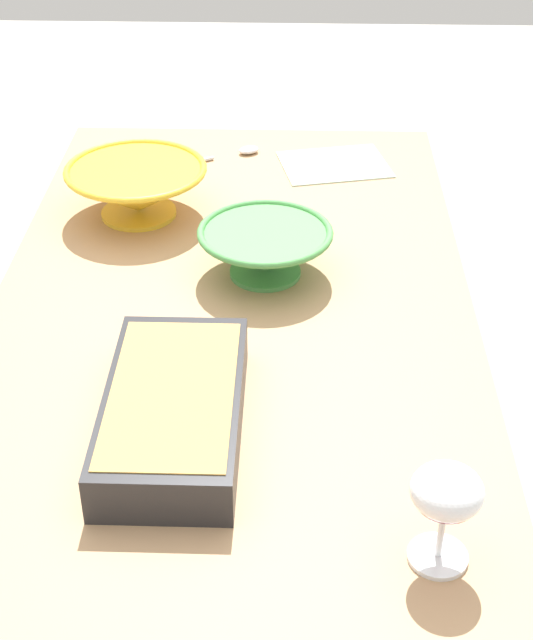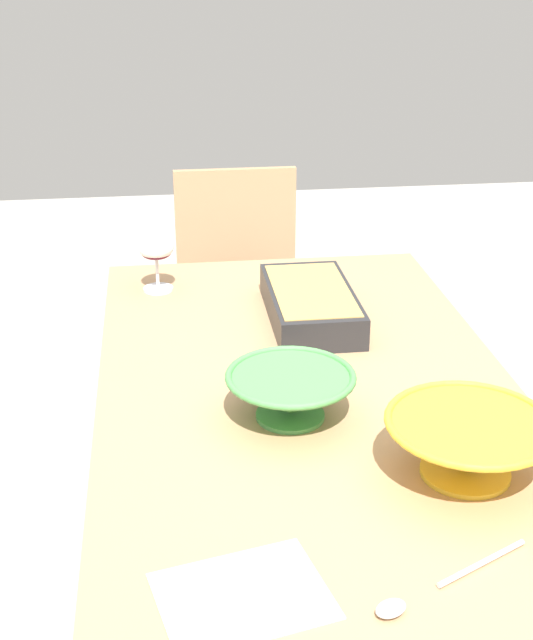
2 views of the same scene
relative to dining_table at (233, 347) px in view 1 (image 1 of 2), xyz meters
name	(u,v)px [view 1 (image 1 of 2)]	position (x,y,z in m)	size (l,w,h in m)	color
ground_plane	(239,605)	(0.00, 0.00, -0.66)	(8.00, 8.00, 0.00)	#B2ADA3
dining_table	(233,347)	(0.00, 0.00, 0.00)	(1.43, 0.79, 0.75)	tan
wine_glass	(446,497)	(-0.54, -0.27, 0.19)	(0.08, 0.08, 0.14)	white
casserole_dish	(173,409)	(-0.33, 0.06, 0.13)	(0.35, 0.18, 0.07)	#262628
mixing_bowl	(265,249)	(0.09, -0.05, 0.14)	(0.23, 0.23, 0.09)	#4C994C
small_bowl	(137,188)	(0.30, 0.20, 0.15)	(0.27, 0.27, 0.10)	yellow
serving_spoon	(223,155)	(0.56, 0.05, 0.10)	(0.14, 0.24, 0.01)	silver
napkin	(334,164)	(0.53, -0.18, 0.09)	(0.17, 0.22, 0.00)	#B2CCB7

